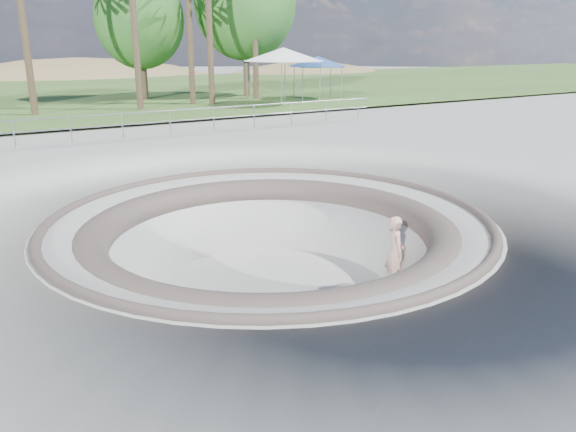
{
  "coord_description": "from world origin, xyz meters",
  "views": [
    {
      "loc": [
        -6.06,
        -10.83,
        3.91
      ],
      "look_at": [
        0.64,
        0.21,
        -0.1
      ],
      "focal_mm": 35.0,
      "sensor_mm": 36.0,
      "label": 1
    }
  ],
  "objects": [
    {
      "name": "ground",
      "position": [
        0.0,
        0.0,
        0.0
      ],
      "size": [
        180.0,
        180.0,
        0.0
      ],
      "primitive_type": "plane",
      "color": "#ACADA7",
      "rests_on": "ground"
    },
    {
      "name": "grass_strip",
      "position": [
        0.0,
        34.0,
        0.22
      ],
      "size": [
        180.0,
        36.0,
        0.12
      ],
      "color": "#375321",
      "rests_on": "ground"
    },
    {
      "name": "bushy_tree_mid",
      "position": [
        5.57,
        26.67,
        5.29
      ],
      "size": [
        5.72,
        5.2,
        8.25
      ],
      "color": "brown",
      "rests_on": "ground"
    },
    {
      "name": "skate_bowl",
      "position": [
        0.0,
        0.0,
        -1.83
      ],
      "size": [
        14.0,
        14.0,
        4.1
      ],
      "color": "#ACADA7",
      "rests_on": "ground"
    },
    {
      "name": "canopy_blue",
      "position": [
        15.29,
        20.59,
        2.69
      ],
      "size": [
        5.13,
        5.13,
        2.75
      ],
      "color": "gray",
      "rests_on": "ground"
    },
    {
      "name": "skater",
      "position": [
        2.7,
        -1.38,
        -0.91
      ],
      "size": [
        0.66,
        0.77,
        1.8
      ],
      "primitive_type": "imported",
      "rotation": [
        0.0,
        0.0,
        1.16
      ],
      "color": "tan",
      "rests_on": "skateboard"
    },
    {
      "name": "safety_railing",
      "position": [
        0.0,
        12.0,
        0.69
      ],
      "size": [
        25.0,
        0.06,
        1.03
      ],
      "color": "gray",
      "rests_on": "ground"
    },
    {
      "name": "skateboard",
      "position": [
        2.7,
        -1.38,
        -1.83
      ],
      "size": [
        0.89,
        0.34,
        0.09
      ],
      "color": "brown",
      "rests_on": "ground"
    },
    {
      "name": "bushy_tree_right",
      "position": [
        12.41,
        25.16,
        6.46
      ],
      "size": [
        7.02,
        6.38,
        10.13
      ],
      "color": "brown",
      "rests_on": "ground"
    },
    {
      "name": "canopy_white",
      "position": [
        11.63,
        18.82,
        3.2
      ],
      "size": [
        6.46,
        6.46,
        3.33
      ],
      "color": "gray",
      "rests_on": "ground"
    },
    {
      "name": "distant_hills",
      "position": [
        3.78,
        57.17,
        -7.02
      ],
      "size": [
        103.2,
        45.0,
        28.6
      ],
      "color": "olive",
      "rests_on": "ground"
    }
  ]
}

